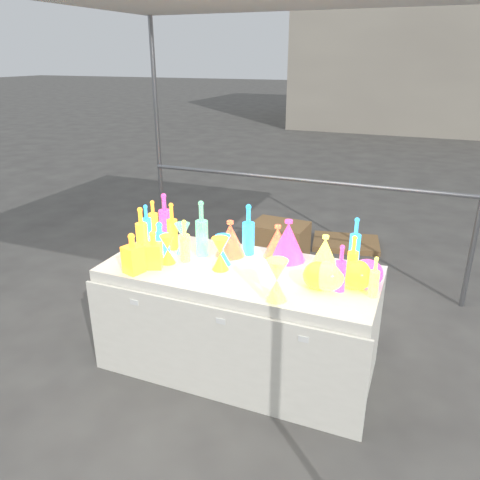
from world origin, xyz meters
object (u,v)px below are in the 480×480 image
at_px(display_table, 239,318).
at_px(globe_0, 318,277).
at_px(hourglass_0, 168,249).
at_px(lampshade_0, 230,238).
at_px(cardboard_box_closed, 279,242).
at_px(bottle_0, 153,218).
at_px(decanter_0, 154,250).

height_order(display_table, globe_0, globe_0).
bearing_deg(hourglass_0, lampshade_0, 40.76).
bearing_deg(display_table, lampshade_0, 127.10).
xyz_separation_m(cardboard_box_closed, bottle_0, (-0.55, -1.53, 0.68)).
distance_m(hourglass_0, globe_0, 1.02).
relative_size(display_table, bottle_0, 6.56).
bearing_deg(bottle_0, cardboard_box_closed, 70.08).
height_order(cardboard_box_closed, globe_0, globe_0).
height_order(cardboard_box_closed, hourglass_0, hourglass_0).
bearing_deg(globe_0, lampshade_0, 158.61).
xyz_separation_m(globe_0, lampshade_0, (-0.68, 0.27, 0.05)).
distance_m(display_table, cardboard_box_closed, 1.89).
bearing_deg(bottle_0, display_table, -21.06).
xyz_separation_m(display_table, hourglass_0, (-0.48, -0.09, 0.47)).
bearing_deg(lampshade_0, globe_0, -17.49).
bearing_deg(decanter_0, lampshade_0, 23.84).
xyz_separation_m(hourglass_0, lampshade_0, (0.33, 0.29, 0.03)).
xyz_separation_m(cardboard_box_closed, hourglass_0, (-0.19, -1.95, 0.64)).
bearing_deg(display_table, bottle_0, 158.94).
height_order(display_table, bottle_0, bottle_0).
bearing_deg(display_table, cardboard_box_closed, 99.06).
distance_m(display_table, globe_0, 0.70).
distance_m(cardboard_box_closed, hourglass_0, 2.06).
bearing_deg(decanter_0, hourglass_0, 43.29).
relative_size(bottle_0, globe_0, 1.53).
bearing_deg(decanter_0, cardboard_box_closed, 61.95).
bearing_deg(globe_0, display_table, 172.30).
xyz_separation_m(decanter_0, hourglass_0, (0.05, 0.10, -0.03)).
distance_m(globe_0, lampshade_0, 0.74).
height_order(cardboard_box_closed, decanter_0, decanter_0).
height_order(decanter_0, lampshade_0, decanter_0).
distance_m(cardboard_box_closed, decanter_0, 2.17).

